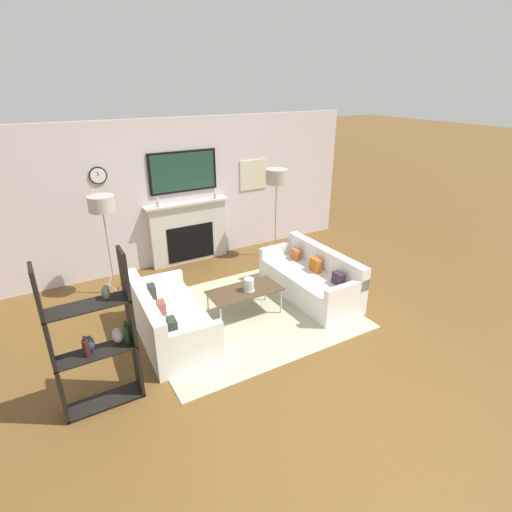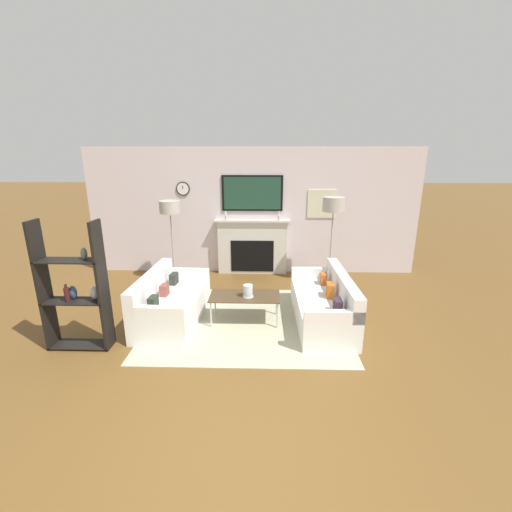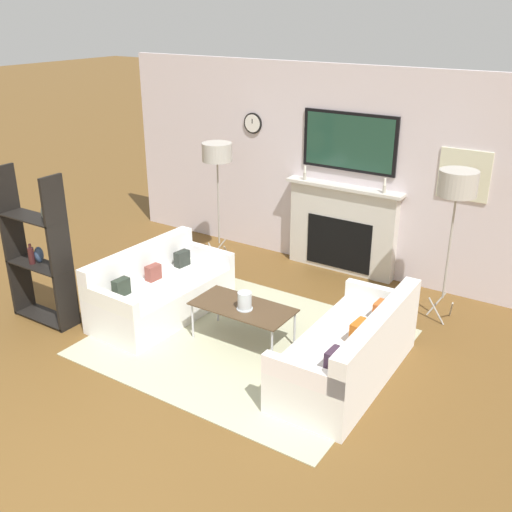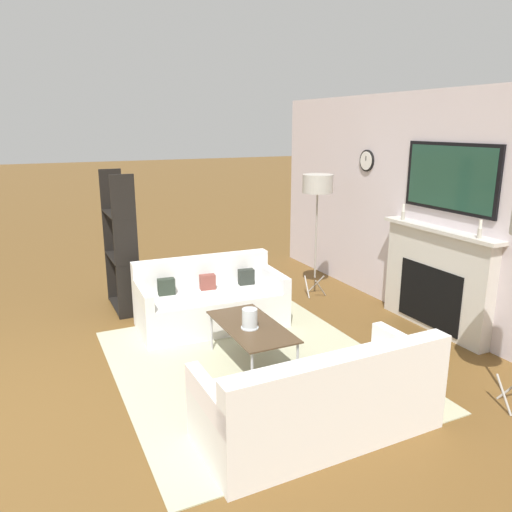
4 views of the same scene
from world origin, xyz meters
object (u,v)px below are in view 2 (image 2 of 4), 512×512
Objects in this scene: couch_right at (324,305)px; floor_lamp_left at (170,208)px; couch_left at (170,304)px; hurricane_candle at (248,292)px; coffee_table at (245,297)px; shelf_unit at (75,290)px; floor_lamp_right at (333,206)px.

floor_lamp_left reaches higher than couch_right.
floor_lamp_left is (-0.38, 1.68, 1.26)m from couch_left.
couch_left is 8.88× the size of hurricane_candle.
hurricane_candle is 0.11× the size of floor_lamp_left.
coffee_table is 0.62× the size of shelf_unit.
shelf_unit reaches higher than couch_right.
floor_lamp_left is (-2.80, 1.69, 1.25)m from couch_right.
couch_right is at bearing -0.03° from couch_left.
shelf_unit reaches higher than couch_left.
coffee_table is (1.18, -0.01, 0.13)m from couch_left.
couch_left is at bearing -148.97° from floor_lamp_right.
couch_left is at bearing -77.42° from floor_lamp_left.
couch_right is 3.50m from floor_lamp_left.
floor_lamp_right is (1.57, 1.73, 1.08)m from hurricane_candle.
floor_lamp_right is at bearing 33.27° from shelf_unit.
couch_left is 0.97× the size of shelf_unit.
floor_lamp_right is 4.61m from shelf_unit.
hurricane_candle is at bearing -47.13° from floor_lamp_left.
couch_right reaches higher than couch_left.
floor_lamp_right is (3.17, -0.00, 0.07)m from floor_lamp_left.
couch_left is at bearing 38.95° from shelf_unit.
floor_lamp_left is 2.67m from shelf_unit.
coffee_table is 2.56m from floor_lamp_left.
hurricane_candle is at bearing -132.14° from floor_lamp_right.
floor_lamp_left reaches higher than hurricane_candle.
floor_lamp_left is (-1.55, 1.69, 1.13)m from coffee_table.
couch_right is 1.25m from coffee_table.
shelf_unit reaches higher than floor_lamp_left.
shelf_unit is at bearing -166.69° from couch_right.
coffee_table is at bearing -179.76° from couch_right.
couch_left is 1.02× the size of floor_lamp_left.
couch_left is at bearing 179.68° from coffee_table.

